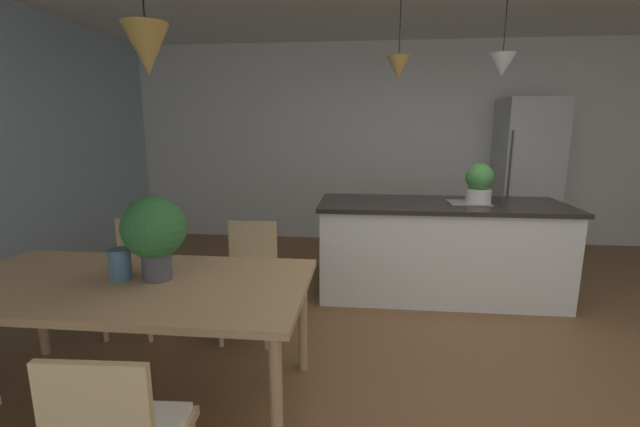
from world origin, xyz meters
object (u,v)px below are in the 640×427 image
at_px(kitchen_island, 439,248).
at_px(potted_plant_on_island, 479,183).
at_px(dining_table, 128,291).
at_px(chair_far_right, 250,276).
at_px(refrigerator, 526,176).
at_px(vase_on_dining_table, 120,264).
at_px(chair_far_left, 136,272).
at_px(potted_plant_on_table, 154,231).

height_order(kitchen_island, potted_plant_on_island, potted_plant_on_island).
height_order(dining_table, chair_far_right, chair_far_right).
height_order(chair_far_right, refrigerator, refrigerator).
relative_size(refrigerator, vase_on_dining_table, 10.85).
distance_m(chair_far_left, refrigerator, 4.65).
bearing_deg(kitchen_island, refrigerator, 51.22).
distance_m(kitchen_island, potted_plant_on_table, 2.65).
bearing_deg(kitchen_island, dining_table, -137.85).
height_order(chair_far_right, kitchen_island, kitchen_island).
bearing_deg(kitchen_island, potted_plant_on_table, -136.43).
relative_size(chair_far_right, potted_plant_on_island, 2.38).
height_order(kitchen_island, potted_plant_on_table, potted_plant_on_table).
relative_size(dining_table, chair_far_right, 2.32).
bearing_deg(vase_on_dining_table, chair_far_right, 59.16).
distance_m(chair_far_right, vase_on_dining_table, 1.05).
distance_m(kitchen_island, vase_on_dining_table, 2.79).
distance_m(dining_table, chair_far_right, 1.01).
xyz_separation_m(kitchen_island, vase_on_dining_table, (-2.08, -1.81, 0.37)).
distance_m(dining_table, kitchen_island, 2.75).
bearing_deg(potted_plant_on_table, chair_far_right, 69.90).
bearing_deg(potted_plant_on_island, potted_plant_on_table, -140.95).
relative_size(chair_far_right, refrigerator, 0.45).
height_order(chair_far_left, potted_plant_on_island, potted_plant_on_island).
bearing_deg(vase_on_dining_table, potted_plant_on_island, 36.97).
bearing_deg(chair_far_right, refrigerator, 42.01).
bearing_deg(potted_plant_on_island, chair_far_right, -153.07).
distance_m(dining_table, vase_on_dining_table, 0.16).
height_order(refrigerator, potted_plant_on_table, refrigerator).
bearing_deg(chair_far_right, vase_on_dining_table, -120.84).
bearing_deg(potted_plant_on_island, chair_far_left, -161.06).
xyz_separation_m(potted_plant_on_island, potted_plant_on_table, (-2.20, -1.79, -0.06)).
relative_size(chair_far_left, kitchen_island, 0.39).
bearing_deg(refrigerator, potted_plant_on_island, -121.23).
bearing_deg(kitchen_island, chair_far_left, -158.81).
bearing_deg(refrigerator, chair_far_left, -145.59).
bearing_deg(dining_table, potted_plant_on_island, 37.97).
bearing_deg(potted_plant_on_island, dining_table, -142.03).
relative_size(dining_table, refrigerator, 1.04).
relative_size(chair_far_right, chair_far_left, 1.00).
distance_m(chair_far_right, refrigerator, 3.93).
distance_m(refrigerator, potted_plant_on_table, 4.69).
xyz_separation_m(chair_far_left, vase_on_dining_table, (0.41, -0.85, 0.36)).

